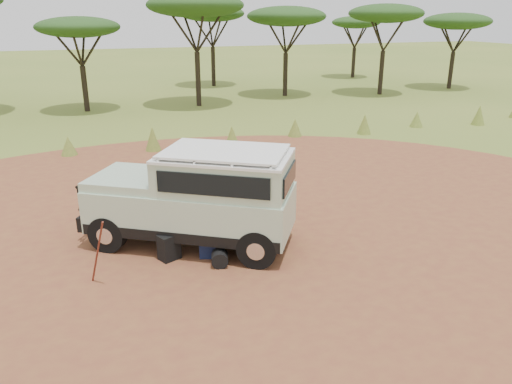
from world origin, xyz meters
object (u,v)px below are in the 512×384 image
object	(u,v)px
hard_case	(272,244)
duffel_navy	(239,237)
backpack_navy	(208,246)
backpack_olive	(218,235)
walking_staff	(97,252)
backpack_black	(169,247)
safari_vehicle	(198,199)

from	to	relation	value
hard_case	duffel_navy	bearing A→B (deg)	142.14
backpack_navy	backpack_olive	world-z (taller)	backpack_olive
walking_staff	backpack_olive	size ratio (longest dim) A/B	2.60
duffel_navy	backpack_olive	bearing A→B (deg)	172.52
walking_staff	hard_case	bearing A→B (deg)	-28.21
backpack_black	backpack_olive	xyz separation A→B (m)	(1.13, 0.21, 0.00)
walking_staff	hard_case	size ratio (longest dim) A/B	3.33
walking_staff	backpack_olive	world-z (taller)	walking_staff
backpack_black	safari_vehicle	bearing A→B (deg)	9.39
safari_vehicle	hard_case	world-z (taller)	safari_vehicle
backpack_olive	duffel_navy	distance (m)	0.46
backpack_black	duffel_navy	size ratio (longest dim) A/B	1.31
safari_vehicle	walking_staff	size ratio (longest dim) A/B	3.21
backpack_black	backpack_navy	distance (m)	0.82
duffel_navy	hard_case	size ratio (longest dim) A/B	0.96
safari_vehicle	hard_case	xyz separation A→B (m)	(1.41, -0.88, -0.91)
backpack_black	backpack_olive	size ratio (longest dim) A/B	0.99
safari_vehicle	walking_staff	xyz separation A→B (m)	(-2.21, -1.14, -0.37)
duffel_navy	hard_case	xyz separation A→B (m)	(0.61, -0.49, -0.06)
duffel_navy	safari_vehicle	bearing A→B (deg)	156.92
backpack_black	backpack_olive	bearing A→B (deg)	-13.77
backpack_olive	duffel_navy	bearing A→B (deg)	-12.64
safari_vehicle	duffel_navy	size ratio (longest dim) A/B	11.09
backpack_navy	duffel_navy	distance (m)	0.83
backpack_olive	hard_case	size ratio (longest dim) A/B	1.28
backpack_black	duffel_navy	xyz separation A→B (m)	(1.57, 0.13, -0.07)
walking_staff	safari_vehicle	bearing A→B (deg)	-5.00
backpack_olive	backpack_navy	bearing A→B (deg)	-132.01
safari_vehicle	walking_staff	distance (m)	2.51
backpack_navy	hard_case	xyz separation A→B (m)	(1.38, -0.19, -0.08)
hard_case	walking_staff	bearing A→B (deg)	-175.07
duffel_navy	hard_case	distance (m)	0.79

